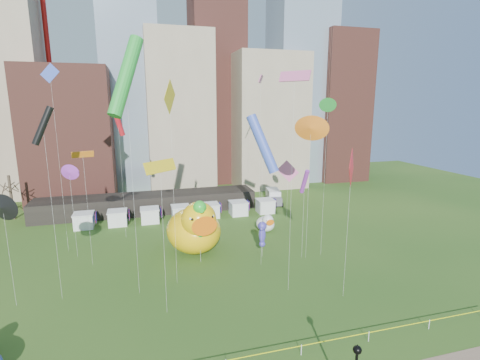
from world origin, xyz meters
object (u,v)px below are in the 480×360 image
object	(u,v)px
seahorse_green	(200,217)
box_truck	(274,196)
big_duck	(195,228)
small_duck	(266,223)
seahorse_purple	(262,232)

from	to	relation	value
seahorse_green	box_truck	size ratio (longest dim) A/B	1.20
big_duck	seahorse_green	xyz separation A→B (m)	(0.20, -3.05, 2.47)
big_duck	small_duck	xyz separation A→B (m)	(11.53, 4.98, -2.05)
big_duck	seahorse_green	size ratio (longest dim) A/B	1.27
big_duck	seahorse_green	world-z (taller)	seahorse_green
seahorse_green	seahorse_purple	distance (m)	8.24
big_duck	box_truck	world-z (taller)	big_duck
small_duck	box_truck	distance (m)	16.29
small_duck	seahorse_green	world-z (taller)	seahorse_green
seahorse_purple	big_duck	bearing A→B (deg)	-179.08
seahorse_green	small_duck	bearing A→B (deg)	33.96
big_duck	seahorse_purple	xyz separation A→B (m)	(8.01, -3.44, -0.14)
big_duck	seahorse_green	bearing A→B (deg)	-92.92
small_duck	box_truck	bearing A→B (deg)	63.38
small_duck	seahorse_green	size ratio (longest dim) A/B	0.48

